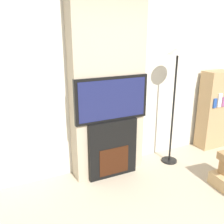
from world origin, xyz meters
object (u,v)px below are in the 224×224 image
floor_lamp (176,73)px  television (112,99)px  bookshelf (213,110)px  fireplace (112,149)px

floor_lamp → television: bearing=177.6°
television → bookshelf: 2.11m
fireplace → bookshelf: (2.06, 0.11, 0.27)m
television → bookshelf: television is taller
fireplace → bookshelf: size_ratio=0.61×
television → bookshelf: bearing=3.2°
fireplace → bookshelf: bearing=3.1°
fireplace → floor_lamp: 1.45m
fireplace → television: bearing=-90.0°
fireplace → television: 0.74m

